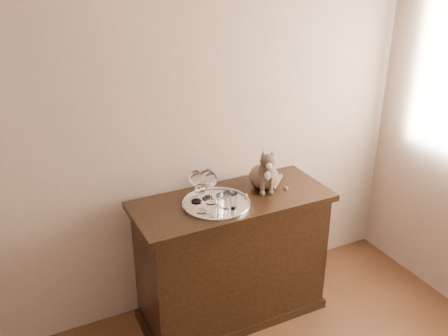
% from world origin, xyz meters
% --- Properties ---
extents(wall_back, '(4.00, 0.10, 2.70)m').
position_xyz_m(wall_back, '(0.00, 2.25, 1.35)').
color(wall_back, tan).
rests_on(wall_back, ground).
extents(sideboard, '(1.20, 0.50, 0.85)m').
position_xyz_m(sideboard, '(0.60, 1.94, 0.42)').
color(sideboard, black).
rests_on(sideboard, ground).
extents(tray, '(0.40, 0.40, 0.01)m').
position_xyz_m(tray, '(0.48, 1.91, 0.85)').
color(tray, silver).
rests_on(tray, sideboard).
extents(wine_glass_a, '(0.08, 0.08, 0.20)m').
position_xyz_m(wine_glass_a, '(0.39, 1.99, 0.96)').
color(wine_glass_a, silver).
rests_on(wine_glass_a, tray).
extents(wine_glass_b, '(0.08, 0.08, 0.20)m').
position_xyz_m(wine_glass_b, '(0.46, 2.00, 0.96)').
color(wine_glass_b, silver).
rests_on(wine_glass_b, tray).
extents(wine_glass_c, '(0.07, 0.07, 0.17)m').
position_xyz_m(wine_glass_c, '(0.36, 1.86, 0.94)').
color(wine_glass_c, silver).
rests_on(wine_glass_c, tray).
extents(wine_glass_d, '(0.07, 0.07, 0.19)m').
position_xyz_m(wine_glass_d, '(0.46, 1.94, 0.95)').
color(wine_glass_d, white).
rests_on(wine_glass_d, tray).
extents(tumbler_a, '(0.08, 0.08, 0.09)m').
position_xyz_m(tumbler_a, '(0.53, 1.83, 0.90)').
color(tumbler_a, white).
rests_on(tumbler_a, tray).
extents(tumbler_b, '(0.09, 0.09, 0.10)m').
position_xyz_m(tumbler_b, '(0.49, 1.82, 0.91)').
color(tumbler_b, white).
rests_on(tumbler_b, tray).
extents(cat, '(0.36, 0.35, 0.28)m').
position_xyz_m(cat, '(0.85, 1.99, 0.99)').
color(cat, brown).
rests_on(cat, sideboard).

